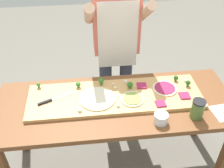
{
  "coord_description": "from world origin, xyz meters",
  "views": [
    {
      "loc": [
        -0.21,
        -1.53,
        2.18
      ],
      "look_at": [
        -0.02,
        0.09,
        0.9
      ],
      "focal_mm": 43.18,
      "sensor_mm": 36.0,
      "label": 1
    }
  ],
  "objects_px": {
    "flour_cup": "(161,119)",
    "broccoli_floret_center_right": "(101,81)",
    "cheese_crumble_f": "(185,81)",
    "cook_center": "(116,40)",
    "pizza_slice_near_left": "(185,96)",
    "pizza_slice_center": "(142,86)",
    "broccoli_floret_front_right": "(38,85)",
    "broccoli_floret_back_right": "(130,85)",
    "pizza_whole_cheese_artichoke": "(98,98)",
    "cheese_crumble_d": "(118,106)",
    "prep_table": "(116,113)",
    "pizza_slice_far_left": "(161,104)",
    "recipe_note": "(222,113)",
    "sauce_jar": "(198,109)",
    "cheese_crumble_e": "(80,111)",
    "broccoli_floret_front_left": "(78,84)",
    "pizza_whole_pesto_green": "(132,99)",
    "pizza_whole_beet_magenta": "(165,88)",
    "chefs_knife": "(53,100)",
    "broccoli_floret_center_left": "(188,83)",
    "cheese_crumble_b": "(114,84)",
    "broccoli_floret_front_mid": "(176,78)",
    "cheese_crumble_a": "(115,88)",
    "cheese_crumble_c": "(125,82)"
  },
  "relations": [
    {
      "from": "cheese_crumble_b",
      "to": "sauce_jar",
      "type": "xyz_separation_m",
      "value": [
        0.55,
        -0.4,
        0.04
      ]
    },
    {
      "from": "prep_table",
      "to": "pizza_slice_far_left",
      "type": "xyz_separation_m",
      "value": [
        0.33,
        -0.09,
        0.14
      ]
    },
    {
      "from": "pizza_slice_near_left",
      "to": "broccoli_floret_center_left",
      "type": "height_order",
      "value": "broccoli_floret_center_left"
    },
    {
      "from": "cheese_crumble_e",
      "to": "sauce_jar",
      "type": "relative_size",
      "value": 0.14
    },
    {
      "from": "cheese_crumble_e",
      "to": "recipe_note",
      "type": "distance_m",
      "value": 1.04
    },
    {
      "from": "cheese_crumble_a",
      "to": "recipe_note",
      "type": "bearing_deg",
      "value": -24.26
    },
    {
      "from": "pizza_slice_far_left",
      "to": "cheese_crumble_d",
      "type": "height_order",
      "value": "cheese_crumble_d"
    },
    {
      "from": "flour_cup",
      "to": "broccoli_floret_center_right",
      "type": "bearing_deg",
      "value": 130.87
    },
    {
      "from": "broccoli_floret_back_right",
      "to": "cook_center",
      "type": "bearing_deg",
      "value": 96.71
    },
    {
      "from": "broccoli_floret_front_right",
      "to": "broccoli_floret_back_right",
      "type": "distance_m",
      "value": 0.73
    },
    {
      "from": "cheese_crumble_c",
      "to": "cheese_crumble_a",
      "type": "bearing_deg",
      "value": -144.29
    },
    {
      "from": "prep_table",
      "to": "cheese_crumble_c",
      "type": "distance_m",
      "value": 0.27
    },
    {
      "from": "cheese_crumble_b",
      "to": "cook_center",
      "type": "height_order",
      "value": "cook_center"
    },
    {
      "from": "pizza_whole_cheese_artichoke",
      "to": "cheese_crumble_d",
      "type": "height_order",
      "value": "cheese_crumble_d"
    },
    {
      "from": "cheese_crumble_f",
      "to": "cook_center",
      "type": "height_order",
      "value": "cook_center"
    },
    {
      "from": "broccoli_floret_back_right",
      "to": "chefs_knife",
      "type": "bearing_deg",
      "value": -173.0
    },
    {
      "from": "broccoli_floret_front_mid",
      "to": "sauce_jar",
      "type": "height_order",
      "value": "sauce_jar"
    },
    {
      "from": "cheese_crumble_e",
      "to": "flour_cup",
      "type": "relative_size",
      "value": 0.2
    },
    {
      "from": "sauce_jar",
      "to": "recipe_note",
      "type": "xyz_separation_m",
      "value": [
        0.21,
        0.01,
        -0.07
      ]
    },
    {
      "from": "broccoli_floret_center_right",
      "to": "cheese_crumble_e",
      "type": "height_order",
      "value": "broccoli_floret_center_right"
    },
    {
      "from": "pizza_whole_pesto_green",
      "to": "pizza_slice_near_left",
      "type": "xyz_separation_m",
      "value": [
        0.41,
        -0.01,
        -0.0
      ]
    },
    {
      "from": "pizza_slice_far_left",
      "to": "sauce_jar",
      "type": "xyz_separation_m",
      "value": [
        0.23,
        -0.13,
        0.04
      ]
    },
    {
      "from": "prep_table",
      "to": "chefs_knife",
      "type": "distance_m",
      "value": 0.5
    },
    {
      "from": "broccoli_floret_front_right",
      "to": "cheese_crumble_a",
      "type": "xyz_separation_m",
      "value": [
        0.61,
        -0.08,
        -0.02
      ]
    },
    {
      "from": "chefs_knife",
      "to": "cheese_crumble_e",
      "type": "distance_m",
      "value": 0.25
    },
    {
      "from": "broccoli_floret_front_mid",
      "to": "cook_center",
      "type": "bearing_deg",
      "value": 137.75
    },
    {
      "from": "pizza_slice_near_left",
      "to": "pizza_slice_center",
      "type": "bearing_deg",
      "value": 152.36
    },
    {
      "from": "cheese_crumble_a",
      "to": "flour_cup",
      "type": "height_order",
      "value": "flour_cup"
    },
    {
      "from": "pizza_whole_cheese_artichoke",
      "to": "recipe_note",
      "type": "height_order",
      "value": "pizza_whole_cheese_artichoke"
    },
    {
      "from": "pizza_slice_near_left",
      "to": "cook_center",
      "type": "distance_m",
      "value": 0.78
    },
    {
      "from": "cheese_crumble_e",
      "to": "recipe_note",
      "type": "xyz_separation_m",
      "value": [
        1.04,
        -0.1,
        -0.04
      ]
    },
    {
      "from": "prep_table",
      "to": "cheese_crumble_d",
      "type": "relative_size",
      "value": 97.83
    },
    {
      "from": "pizza_whole_beet_magenta",
      "to": "broccoli_floret_front_left",
      "type": "bearing_deg",
      "value": 171.64
    },
    {
      "from": "flour_cup",
      "to": "sauce_jar",
      "type": "xyz_separation_m",
      "value": [
        0.27,
        0.02,
        0.04
      ]
    },
    {
      "from": "prep_table",
      "to": "pizza_whole_beet_magenta",
      "type": "bearing_deg",
      "value": 12.08
    },
    {
      "from": "broccoli_floret_center_right",
      "to": "cheese_crumble_a",
      "type": "bearing_deg",
      "value": -32.27
    },
    {
      "from": "pizza_whole_beet_magenta",
      "to": "broccoli_floret_center_left",
      "type": "height_order",
      "value": "broccoli_floret_center_left"
    },
    {
      "from": "broccoli_floret_front_left",
      "to": "broccoli_floret_front_right",
      "type": "bearing_deg",
      "value": 173.94
    },
    {
      "from": "pizza_whole_pesto_green",
      "to": "cheese_crumble_b",
      "type": "xyz_separation_m",
      "value": [
        -0.12,
        0.19,
        -0.0
      ]
    },
    {
      "from": "pizza_whole_beet_magenta",
      "to": "pizza_slice_near_left",
      "type": "xyz_separation_m",
      "value": [
        0.13,
        -0.1,
        -0.0
      ]
    },
    {
      "from": "chefs_knife",
      "to": "cheese_crumble_e",
      "type": "xyz_separation_m",
      "value": [
        0.2,
        -0.15,
        0.0
      ]
    },
    {
      "from": "broccoli_floret_front_left",
      "to": "broccoli_floret_back_right",
      "type": "xyz_separation_m",
      "value": [
        0.41,
        -0.06,
        0.01
      ]
    },
    {
      "from": "cheese_crumble_d",
      "to": "sauce_jar",
      "type": "distance_m",
      "value": 0.57
    },
    {
      "from": "pizza_whole_pesto_green",
      "to": "broccoli_floret_back_right",
      "type": "xyz_separation_m",
      "value": [
        0.0,
        0.14,
        0.03
      ]
    },
    {
      "from": "prep_table",
      "to": "pizza_whole_pesto_green",
      "type": "relative_size",
      "value": 10.07
    },
    {
      "from": "broccoli_floret_back_right",
      "to": "cheese_crumble_c",
      "type": "relative_size",
      "value": 2.79
    },
    {
      "from": "pizza_slice_center",
      "to": "broccoli_floret_front_right",
      "type": "bearing_deg",
      "value": 174.56
    },
    {
      "from": "prep_table",
      "to": "broccoli_floret_center_right",
      "type": "relative_size",
      "value": 29.29
    },
    {
      "from": "broccoli_floret_front_right",
      "to": "broccoli_floret_center_left",
      "type": "bearing_deg",
      "value": -5.71
    },
    {
      "from": "cheese_crumble_b",
      "to": "cheese_crumble_f",
      "type": "height_order",
      "value": "cheese_crumble_f"
    }
  ]
}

